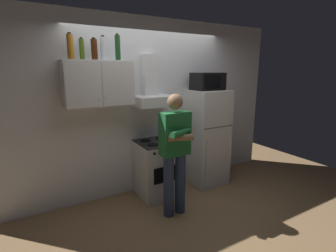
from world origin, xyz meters
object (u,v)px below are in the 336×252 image
object	(u,v)px
person_standing	(175,151)
bottle_liquor_amber	(70,47)
stove_oven	(157,168)
bottle_olive_oil	(82,49)
range_hood	(153,92)
bottle_vodka_clear	(103,48)
bottle_rum_dark	(94,49)
bottle_wine_green	(118,48)
refrigerator	(206,137)
cooking_pot	(168,138)
upper_cabinet	(98,83)
microwave	(208,81)

from	to	relation	value
person_standing	bottle_liquor_amber	xyz separation A→B (m)	(-1.07, 0.71, 1.30)
stove_oven	bottle_olive_oil	size ratio (longest dim) A/B	3.18
range_hood	bottle_vodka_clear	xyz separation A→B (m)	(-0.72, -0.04, 0.60)
bottle_rum_dark	bottle_olive_oil	size ratio (longest dim) A/B	1.01
bottle_liquor_amber	bottle_wine_green	bearing A→B (deg)	0.90
refrigerator	stove_oven	bearing A→B (deg)	-179.96
stove_oven	cooking_pot	size ratio (longest dim) A/B	2.85
upper_cabinet	bottle_vodka_clear	distance (m)	0.46
upper_cabinet	cooking_pot	bearing A→B (deg)	-14.73
upper_cabinet	range_hood	xyz separation A→B (m)	(0.80, 0.00, -0.15)
bottle_wine_green	refrigerator	bearing A→B (deg)	-4.36
refrigerator	bottle_olive_oil	world-z (taller)	bottle_olive_oil
cooking_pot	bottle_wine_green	xyz separation A→B (m)	(-0.65, 0.23, 1.28)
bottle_vodka_clear	refrigerator	bearing A→B (deg)	-3.11
stove_oven	person_standing	xyz separation A→B (m)	(-0.05, -0.61, 0.47)
bottle_rum_dark	bottle_vodka_clear	xyz separation A→B (m)	(0.10, -0.05, 0.01)
refrigerator	person_standing	size ratio (longest dim) A/B	0.98
bottle_vodka_clear	bottle_olive_oil	world-z (taller)	bottle_vodka_clear
upper_cabinet	person_standing	distance (m)	1.35
bottle_wine_green	bottle_rum_dark	size ratio (longest dim) A/B	1.23
cooking_pot	upper_cabinet	bearing A→B (deg)	165.27
person_standing	cooking_pot	size ratio (longest dim) A/B	5.35
cooking_pot	bottle_vodka_clear	size ratio (longest dim) A/B	1.00
range_hood	bottle_wine_green	bearing A→B (deg)	-178.44
stove_oven	microwave	bearing A→B (deg)	1.15
upper_cabinet	range_hood	size ratio (longest dim) A/B	1.20
refrigerator	bottle_olive_oil	distance (m)	2.37
bottle_wine_green	bottle_olive_oil	xyz separation A→B (m)	(-0.46, 0.05, -0.03)
upper_cabinet	bottle_wine_green	distance (m)	0.54
range_hood	bottle_olive_oil	distance (m)	1.13
bottle_wine_green	cooking_pot	bearing A→B (deg)	-19.71
stove_oven	microwave	distance (m)	1.62
refrigerator	upper_cabinet	bearing A→B (deg)	175.93
person_standing	bottle_liquor_amber	bearing A→B (deg)	146.40
cooking_pot	bottle_rum_dark	bearing A→B (deg)	164.84
bottle_liquor_amber	upper_cabinet	bearing A→B (deg)	4.01
refrigerator	bottle_wine_green	size ratio (longest dim) A/B	4.67
bottle_vodka_clear	bottle_olive_oil	xyz separation A→B (m)	(-0.25, 0.07, -0.02)
stove_oven	refrigerator	bearing A→B (deg)	0.04
bottle_vodka_clear	range_hood	bearing A→B (deg)	2.81
refrigerator	bottle_rum_dark	size ratio (longest dim) A/B	5.74
bottle_olive_oil	bottle_rum_dark	bearing A→B (deg)	-9.65
stove_oven	microwave	world-z (taller)	microwave
upper_cabinet	refrigerator	bearing A→B (deg)	-4.07
range_hood	bottle_rum_dark	distance (m)	1.01
refrigerator	cooking_pot	size ratio (longest dim) A/B	5.22
refrigerator	bottle_liquor_amber	size ratio (longest dim) A/B	5.05
stove_oven	range_hood	bearing A→B (deg)	90.00
upper_cabinet	bottle_olive_oil	distance (m)	0.47
person_standing	bottle_wine_green	size ratio (longest dim) A/B	4.79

